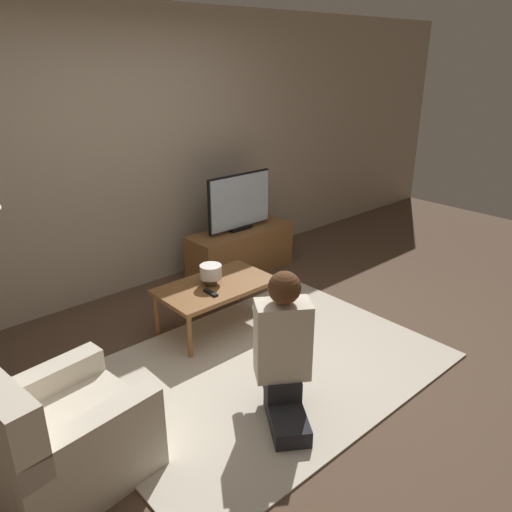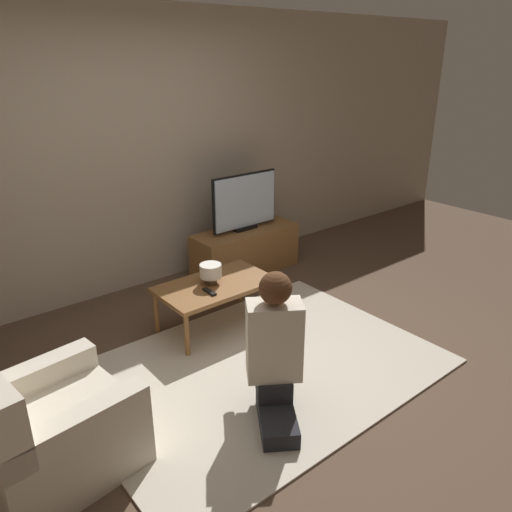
{
  "view_description": "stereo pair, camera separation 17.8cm",
  "coord_description": "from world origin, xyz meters",
  "views": [
    {
      "loc": [
        -2.13,
        -2.27,
        2.17
      ],
      "look_at": [
        0.4,
        0.55,
        0.63
      ],
      "focal_mm": 35.0,
      "sensor_mm": 36.0,
      "label": 1
    },
    {
      "loc": [
        -1.99,
        -2.38,
        2.17
      ],
      "look_at": [
        0.4,
        0.55,
        0.63
      ],
      "focal_mm": 35.0,
      "sensor_mm": 36.0,
      "label": 2
    }
  ],
  "objects": [
    {
      "name": "ground_plane",
      "position": [
        0.0,
        0.0,
        0.0
      ],
      "size": [
        10.0,
        10.0,
        0.0
      ],
      "primitive_type": "plane",
      "color": "brown"
    },
    {
      "name": "wall_back",
      "position": [
        0.0,
        1.93,
        1.3
      ],
      "size": [
        10.0,
        0.06,
        2.6
      ],
      "color": "tan",
      "rests_on": "ground_plane"
    },
    {
      "name": "rug",
      "position": [
        0.0,
        0.0,
        0.01
      ],
      "size": [
        2.54,
        1.83,
        0.02
      ],
      "color": "beige",
      "rests_on": "ground_plane"
    },
    {
      "name": "tv_stand",
      "position": [
        1.03,
        1.49,
        0.23
      ],
      "size": [
        1.15,
        0.42,
        0.47
      ],
      "color": "brown",
      "rests_on": "ground_plane"
    },
    {
      "name": "tv",
      "position": [
        1.03,
        1.49,
        0.77
      ],
      "size": [
        0.78,
        0.08,
        0.59
      ],
      "color": "black",
      "rests_on": "tv_stand"
    },
    {
      "name": "coffee_table",
      "position": [
        0.11,
        0.72,
        0.36
      ],
      "size": [
        0.96,
        0.56,
        0.4
      ],
      "color": "brown",
      "rests_on": "ground_plane"
    },
    {
      "name": "armchair",
      "position": [
        -1.5,
        -0.02,
        0.26
      ],
      "size": [
        0.85,
        0.79,
        0.79
      ],
      "rotation": [
        0.0,
        0.0,
        1.68
      ],
      "color": "beige",
      "rests_on": "ground_plane"
    },
    {
      "name": "person_kneeling",
      "position": [
        -0.23,
        -0.41,
        0.5
      ],
      "size": [
        0.65,
        0.8,
        0.97
      ],
      "rotation": [
        0.0,
        0.0,
        2.56
      ],
      "color": "#232328",
      "rests_on": "rug"
    },
    {
      "name": "table_lamp",
      "position": [
        0.08,
        0.75,
        0.51
      ],
      "size": [
        0.18,
        0.18,
        0.17
      ],
      "color": "#4C3823",
      "rests_on": "coffee_table"
    },
    {
      "name": "remote",
      "position": [
        -0.03,
        0.61,
        0.41
      ],
      "size": [
        0.04,
        0.15,
        0.02
      ],
      "color": "black",
      "rests_on": "coffee_table"
    }
  ]
}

